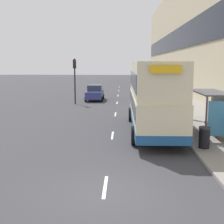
# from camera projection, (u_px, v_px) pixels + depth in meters

# --- Properties ---
(ground_plane) EXTENTS (220.00, 220.00, 0.00)m
(ground_plane) POSITION_uv_depth(u_px,v_px,m) (104.00, 194.00, 10.14)
(ground_plane) COLOR #38383D
(pavement) EXTENTS (5.00, 93.00, 0.14)m
(pavement) POSITION_uv_depth(u_px,v_px,m) (161.00, 91.00, 47.94)
(pavement) COLOR gray
(pavement) RESTS_ON ground_plane
(terrace_facade) EXTENTS (3.10, 93.00, 17.63)m
(terrace_facade) POSITION_uv_depth(u_px,v_px,m) (189.00, 32.00, 46.47)
(terrace_facade) COLOR #C6B793
(terrace_facade) RESTS_ON ground_plane
(lane_mark_0) EXTENTS (0.12, 2.00, 0.01)m
(lane_mark_0) POSITION_uv_depth(u_px,v_px,m) (105.00, 187.00, 10.70)
(lane_mark_0) COLOR silver
(lane_mark_0) RESTS_ON ground_plane
(lane_mark_1) EXTENTS (0.12, 2.00, 0.01)m
(lane_mark_1) POSITION_uv_depth(u_px,v_px,m) (112.00, 135.00, 18.39)
(lane_mark_1) COLOR silver
(lane_mark_1) RESTS_ON ground_plane
(lane_mark_2) EXTENTS (0.12, 2.00, 0.01)m
(lane_mark_2) POSITION_uv_depth(u_px,v_px,m) (115.00, 114.00, 26.08)
(lane_mark_2) COLOR silver
(lane_mark_2) RESTS_ON ground_plane
(lane_mark_3) EXTENTS (0.12, 2.00, 0.01)m
(lane_mark_3) POSITION_uv_depth(u_px,v_px,m) (117.00, 103.00, 33.77)
(lane_mark_3) COLOR silver
(lane_mark_3) RESTS_ON ground_plane
(lane_mark_4) EXTENTS (0.12, 2.00, 0.01)m
(lane_mark_4) POSITION_uv_depth(u_px,v_px,m) (118.00, 96.00, 41.46)
(lane_mark_4) COLOR silver
(lane_mark_4) RESTS_ON ground_plane
(lane_mark_5) EXTENTS (0.12, 2.00, 0.01)m
(lane_mark_5) POSITION_uv_depth(u_px,v_px,m) (119.00, 91.00, 49.15)
(lane_mark_5) COLOR silver
(lane_mark_5) RESTS_ON ground_plane
(lane_mark_6) EXTENTS (0.12, 2.00, 0.01)m
(lane_mark_6) POSITION_uv_depth(u_px,v_px,m) (119.00, 87.00, 56.84)
(lane_mark_6) COLOR silver
(lane_mark_6) RESTS_ON ground_plane
(bus_shelter) EXTENTS (1.60, 4.20, 2.48)m
(bus_shelter) POSITION_uv_depth(u_px,v_px,m) (214.00, 105.00, 17.56)
(bus_shelter) COLOR #4C4C51
(bus_shelter) RESTS_ON ground_plane
(double_decker_bus_near) EXTENTS (2.85, 10.58, 4.30)m
(double_decker_bus_near) POSITION_uv_depth(u_px,v_px,m) (153.00, 95.00, 19.09)
(double_decker_bus_near) COLOR beige
(double_decker_bus_near) RESTS_ON ground_plane
(car_0) EXTENTS (1.99, 4.52, 1.77)m
(car_0) POSITION_uv_depth(u_px,v_px,m) (95.00, 93.00, 36.04)
(car_0) COLOR navy
(car_0) RESTS_ON ground_plane
(pedestrian_4) EXTENTS (0.36, 0.36, 1.84)m
(pedestrian_4) POSITION_uv_depth(u_px,v_px,m) (189.00, 107.00, 22.88)
(pedestrian_4) COLOR #23232D
(pedestrian_4) RESTS_ON ground_plane
(litter_bin) EXTENTS (0.55, 0.55, 1.05)m
(litter_bin) POSITION_uv_depth(u_px,v_px,m) (204.00, 137.00, 15.06)
(litter_bin) COLOR black
(litter_bin) RESTS_ON ground_plane
(traffic_light_far_kerb) EXTENTS (0.30, 0.32, 4.72)m
(traffic_light_far_kerb) POSITION_uv_depth(u_px,v_px,m) (75.00, 74.00, 32.40)
(traffic_light_far_kerb) COLOR black
(traffic_light_far_kerb) RESTS_ON ground_plane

